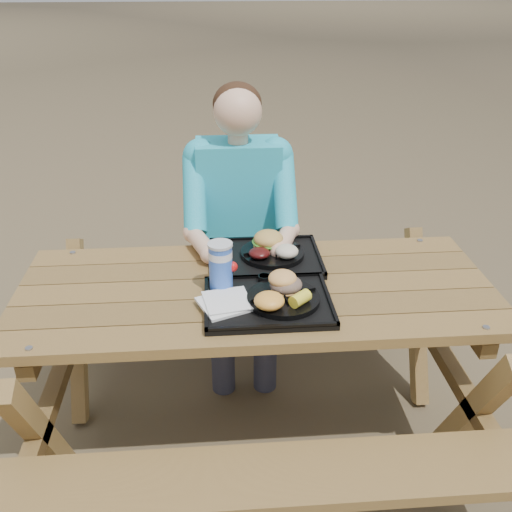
{
  "coord_description": "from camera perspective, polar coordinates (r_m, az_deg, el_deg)",
  "views": [
    {
      "loc": [
        -0.14,
        -1.86,
        1.85
      ],
      "look_at": [
        0.0,
        0.0,
        0.88
      ],
      "focal_mm": 40.0,
      "sensor_mm": 36.0,
      "label": 1
    }
  ],
  "objects": [
    {
      "name": "condiment_mustard",
      "position": [
        2.14,
        2.31,
        -2.32
      ],
      "size": [
        0.05,
        0.05,
        0.03
      ],
      "primitive_type": "cylinder",
      "color": "yellow",
      "rests_on": "tray_near"
    },
    {
      "name": "tray_far",
      "position": [
        2.33,
        0.93,
        -0.29
      ],
      "size": [
        0.45,
        0.35,
        0.02
      ],
      "primitive_type": "cube",
      "color": "black",
      "rests_on": "picnic_table"
    },
    {
      "name": "ground",
      "position": [
        2.62,
        0.0,
        -17.33
      ],
      "size": [
        60.0,
        60.0,
        0.0
      ],
      "primitive_type": "plane",
      "color": "#999999",
      "rests_on": "ground"
    },
    {
      "name": "cutlery_far",
      "position": [
        2.34,
        -3.47,
        0.01
      ],
      "size": [
        0.06,
        0.14,
        0.01
      ],
      "primitive_type": "cube",
      "rotation": [
        0.0,
        0.0,
        0.29
      ],
      "color": "black",
      "rests_on": "tray_far"
    },
    {
      "name": "plate_near",
      "position": [
        2.03,
        2.76,
        -4.25
      ],
      "size": [
        0.26,
        0.26,
        0.02
      ],
      "primitive_type": "cylinder",
      "color": "black",
      "rests_on": "tray_near"
    },
    {
      "name": "baked_beans",
      "position": [
        2.27,
        0.35,
        0.29
      ],
      "size": [
        0.09,
        0.09,
        0.04
      ],
      "primitive_type": "ellipsoid",
      "color": "#410D0D",
      "rests_on": "plate_far"
    },
    {
      "name": "plate_far",
      "position": [
        2.34,
        1.64,
        0.28
      ],
      "size": [
        0.26,
        0.26,
        0.02
      ],
      "primitive_type": "cylinder",
      "color": "black",
      "rests_on": "tray_far"
    },
    {
      "name": "corn_cob",
      "position": [
        1.97,
        4.44,
        -4.27
      ],
      "size": [
        0.11,
        0.11,
        0.04
      ],
      "primitive_type": null,
      "rotation": [
        0.0,
        0.0,
        0.73
      ],
      "color": "yellow",
      "rests_on": "plate_near"
    },
    {
      "name": "mac_cheese",
      "position": [
        1.95,
        1.33,
        -4.5
      ],
      "size": [
        0.11,
        0.11,
        0.05
      ],
      "primitive_type": "ellipsoid",
      "color": "#FDB442",
      "rests_on": "plate_near"
    },
    {
      "name": "potato_salad",
      "position": [
        2.28,
        3.09,
        0.47
      ],
      "size": [
        0.09,
        0.09,
        0.05
      ],
      "primitive_type": "ellipsoid",
      "color": "beige",
      "rests_on": "plate_far"
    },
    {
      "name": "diner",
      "position": [
        2.75,
        -1.66,
        1.41
      ],
      "size": [
        0.48,
        0.84,
        1.28
      ],
      "primitive_type": null,
      "color": "teal",
      "rests_on": "ground"
    },
    {
      "name": "soda_cup",
      "position": [
        2.08,
        -3.55,
        -1.11
      ],
      "size": [
        0.09,
        0.09,
        0.17
      ],
      "primitive_type": "cylinder",
      "color": "blue",
      "rests_on": "tray_near"
    },
    {
      "name": "burger",
      "position": [
        2.34,
        1.26,
        2.08
      ],
      "size": [
        0.13,
        0.13,
        0.11
      ],
      "primitive_type": null,
      "color": "gold",
      "rests_on": "plate_far"
    },
    {
      "name": "picnic_table",
      "position": [
        2.37,
        0.0,
        -10.89
      ],
      "size": [
        1.8,
        1.49,
        0.75
      ],
      "primitive_type": null,
      "color": "#999999",
      "rests_on": "ground"
    },
    {
      "name": "napkin_stack",
      "position": [
        2.01,
        -3.18,
        -4.73
      ],
      "size": [
        0.21,
        0.21,
        0.02
      ],
      "primitive_type": "cube",
      "rotation": [
        0.0,
        0.0,
        0.39
      ],
      "color": "white",
      "rests_on": "tray_near"
    },
    {
      "name": "sandwich",
      "position": [
        2.03,
        3.04,
        -2.06
      ],
      "size": [
        0.11,
        0.11,
        0.11
      ],
      "primitive_type": null,
      "color": "#EFA554",
      "rests_on": "plate_near"
    },
    {
      "name": "tray_near",
      "position": [
        2.04,
        1.19,
        -4.72
      ],
      "size": [
        0.45,
        0.35,
        0.02
      ],
      "primitive_type": "cube",
      "color": "black",
      "rests_on": "picnic_table"
    },
    {
      "name": "condiment_bbq",
      "position": [
        2.14,
        0.83,
        -2.29
      ],
      "size": [
        0.05,
        0.05,
        0.03
      ],
      "primitive_type": "cylinder",
      "color": "black",
      "rests_on": "tray_near"
    }
  ]
}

